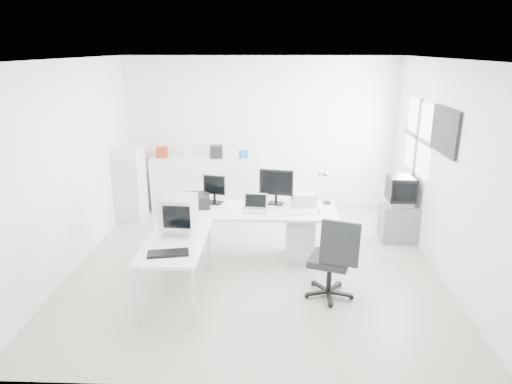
{
  "coord_description": "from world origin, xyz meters",
  "views": [
    {
      "loc": [
        0.23,
        -5.89,
        2.94
      ],
      "look_at": [
        0.0,
        0.2,
        1.0
      ],
      "focal_mm": 32.0,
      "sensor_mm": 36.0,
      "label": 1
    }
  ],
  "objects_px": {
    "drawer_pedestal": "(300,238)",
    "tv_cabinet": "(398,222)",
    "lcd_monitor_large": "(276,187)",
    "main_desk": "(251,234)",
    "laptop": "(254,205)",
    "laser_printer": "(304,199)",
    "crt_tv": "(401,191)",
    "crt_monitor": "(179,214)",
    "filing_cabinet": "(130,183)",
    "side_desk": "(177,268)",
    "office_chair": "(330,256)",
    "inkjet_printer": "(193,201)",
    "lcd_monitor_small": "(214,190)",
    "sideboard": "(206,184)"
  },
  "relations": [
    {
      "from": "side_desk",
      "to": "office_chair",
      "type": "height_order",
      "value": "office_chair"
    },
    {
      "from": "lcd_monitor_large",
      "to": "side_desk",
      "type": "bearing_deg",
      "value": -120.25
    },
    {
      "from": "side_desk",
      "to": "lcd_monitor_large",
      "type": "bearing_deg",
      "value": 48.37
    },
    {
      "from": "side_desk",
      "to": "tv_cabinet",
      "type": "relative_size",
      "value": 2.38
    },
    {
      "from": "lcd_monitor_small",
      "to": "sideboard",
      "type": "height_order",
      "value": "lcd_monitor_small"
    },
    {
      "from": "lcd_monitor_small",
      "to": "laptop",
      "type": "bearing_deg",
      "value": -15.24
    },
    {
      "from": "lcd_monitor_large",
      "to": "office_chair",
      "type": "distance_m",
      "value": 1.51
    },
    {
      "from": "office_chair",
      "to": "lcd_monitor_small",
      "type": "bearing_deg",
      "value": 159.48
    },
    {
      "from": "drawer_pedestal",
      "to": "filing_cabinet",
      "type": "relative_size",
      "value": 0.46
    },
    {
      "from": "crt_monitor",
      "to": "sideboard",
      "type": "xyz_separation_m",
      "value": [
        -0.09,
        2.92,
        -0.48
      ]
    },
    {
      "from": "laser_printer",
      "to": "crt_monitor",
      "type": "distance_m",
      "value": 1.93
    },
    {
      "from": "crt_tv",
      "to": "filing_cabinet",
      "type": "height_order",
      "value": "filing_cabinet"
    },
    {
      "from": "office_chair",
      "to": "laser_printer",
      "type": "bearing_deg",
      "value": 120.33
    },
    {
      "from": "main_desk",
      "to": "inkjet_printer",
      "type": "distance_m",
      "value": 0.97
    },
    {
      "from": "inkjet_printer",
      "to": "lcd_monitor_small",
      "type": "height_order",
      "value": "lcd_monitor_small"
    },
    {
      "from": "inkjet_printer",
      "to": "tv_cabinet",
      "type": "bearing_deg",
      "value": 1.9
    },
    {
      "from": "laser_printer",
      "to": "main_desk",
      "type": "bearing_deg",
      "value": -175.83
    },
    {
      "from": "inkjet_printer",
      "to": "crt_monitor",
      "type": "height_order",
      "value": "crt_monitor"
    },
    {
      "from": "main_desk",
      "to": "lcd_monitor_large",
      "type": "xyz_separation_m",
      "value": [
        0.35,
        0.25,
        0.63
      ]
    },
    {
      "from": "lcd_monitor_large",
      "to": "filing_cabinet",
      "type": "height_order",
      "value": "filing_cabinet"
    },
    {
      "from": "inkjet_printer",
      "to": "crt_monitor",
      "type": "bearing_deg",
      "value": -99.72
    },
    {
      "from": "inkjet_printer",
      "to": "tv_cabinet",
      "type": "distance_m",
      "value": 3.25
    },
    {
      "from": "crt_tv",
      "to": "inkjet_printer",
      "type": "bearing_deg",
      "value": -168.38
    },
    {
      "from": "laptop",
      "to": "crt_monitor",
      "type": "relative_size",
      "value": 0.72
    },
    {
      "from": "lcd_monitor_small",
      "to": "laser_printer",
      "type": "distance_m",
      "value": 1.31
    },
    {
      "from": "lcd_monitor_large",
      "to": "laptop",
      "type": "bearing_deg",
      "value": -119.22
    },
    {
      "from": "lcd_monitor_large",
      "to": "crt_tv",
      "type": "relative_size",
      "value": 1.03
    },
    {
      "from": "laptop",
      "to": "main_desk",
      "type": "bearing_deg",
      "value": 121.9
    },
    {
      "from": "tv_cabinet",
      "to": "drawer_pedestal",
      "type": "bearing_deg",
      "value": -156.35
    },
    {
      "from": "lcd_monitor_large",
      "to": "tv_cabinet",
      "type": "bearing_deg",
      "value": 25.71
    },
    {
      "from": "laptop",
      "to": "drawer_pedestal",
      "type": "bearing_deg",
      "value": 18.33
    },
    {
      "from": "tv_cabinet",
      "to": "crt_tv",
      "type": "bearing_deg",
      "value": 90.0
    },
    {
      "from": "laser_printer",
      "to": "drawer_pedestal",
      "type": "bearing_deg",
      "value": -118.57
    },
    {
      "from": "drawer_pedestal",
      "to": "lcd_monitor_large",
      "type": "xyz_separation_m",
      "value": [
        -0.35,
        0.2,
        0.71
      ]
    },
    {
      "from": "filing_cabinet",
      "to": "drawer_pedestal",
      "type": "bearing_deg",
      "value": -27.15
    },
    {
      "from": "laser_printer",
      "to": "filing_cabinet",
      "type": "bearing_deg",
      "value": 143.74
    },
    {
      "from": "drawer_pedestal",
      "to": "inkjet_printer",
      "type": "height_order",
      "value": "inkjet_printer"
    },
    {
      "from": "drawer_pedestal",
      "to": "tv_cabinet",
      "type": "xyz_separation_m",
      "value": [
        1.59,
        0.69,
        -0.01
      ]
    },
    {
      "from": "main_desk",
      "to": "laptop",
      "type": "relative_size",
      "value": 7.18
    },
    {
      "from": "crt_tv",
      "to": "lcd_monitor_small",
      "type": "bearing_deg",
      "value": -170.11
    },
    {
      "from": "tv_cabinet",
      "to": "main_desk",
      "type": "bearing_deg",
      "value": -161.96
    },
    {
      "from": "main_desk",
      "to": "laser_printer",
      "type": "bearing_deg",
      "value": 16.35
    },
    {
      "from": "lcd_monitor_small",
      "to": "office_chair",
      "type": "xyz_separation_m",
      "value": [
        1.55,
        -1.27,
        -0.42
      ]
    },
    {
      "from": "laptop",
      "to": "filing_cabinet",
      "type": "distance_m",
      "value": 2.81
    },
    {
      "from": "laser_printer",
      "to": "crt_monitor",
      "type": "bearing_deg",
      "value": -158.41
    },
    {
      "from": "office_chair",
      "to": "tv_cabinet",
      "type": "bearing_deg",
      "value": 72.8
    },
    {
      "from": "side_desk",
      "to": "sideboard",
      "type": "distance_m",
      "value": 3.17
    },
    {
      "from": "main_desk",
      "to": "drawer_pedestal",
      "type": "relative_size",
      "value": 4.0
    },
    {
      "from": "office_chair",
      "to": "sideboard",
      "type": "relative_size",
      "value": 0.53
    },
    {
      "from": "crt_monitor",
      "to": "crt_tv",
      "type": "bearing_deg",
      "value": 30.99
    }
  ]
}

